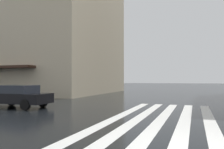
# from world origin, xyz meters

# --- Properties ---
(ground_plane) EXTENTS (220.00, 220.00, 0.00)m
(ground_plane) POSITION_xyz_m (0.00, 0.00, 0.00)
(ground_plane) COLOR black
(zebra_crossing) EXTENTS (13.00, 4.50, 0.01)m
(zebra_crossing) POSITION_xyz_m (4.00, 1.30, 0.00)
(zebra_crossing) COLOR silver
(zebra_crossing) RESTS_ON ground_plane
(haussmann_block_mid) EXTENTS (17.79, 25.96, 19.28)m
(haussmann_block_mid) POSITION_xyz_m (20.79, 23.44, 9.44)
(haussmann_block_mid) COLOR beige
(haussmann_block_mid) RESTS_ON ground_plane
(car_black) EXTENTS (1.85, 4.10, 1.41)m
(car_black) POSITION_xyz_m (5.50, 10.36, 0.76)
(car_black) COLOR black
(car_black) RESTS_ON ground_plane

